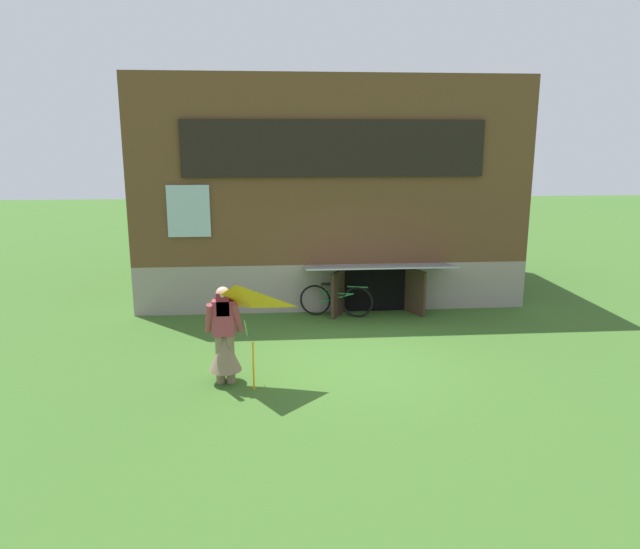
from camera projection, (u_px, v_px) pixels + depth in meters
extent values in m
plane|color=#386023|center=(351.00, 360.00, 10.38)|extent=(60.00, 60.00, 0.00)
cube|color=gray|center=(323.00, 264.00, 15.74)|extent=(8.79, 5.27, 1.08)
cube|color=brown|center=(323.00, 166.00, 15.17)|extent=(8.79, 5.27, 4.06)
cube|color=black|center=(335.00, 148.00, 12.46)|extent=(6.43, 0.08, 1.19)
cube|color=#9EB7C6|center=(334.00, 148.00, 12.48)|extent=(6.27, 0.04, 1.07)
cube|color=#9EB7C6|center=(189.00, 211.00, 12.51)|extent=(0.90, 0.06, 1.10)
cube|color=black|center=(374.00, 289.00, 13.25)|extent=(1.40, 0.03, 1.00)
cube|color=#3D2B1E|center=(338.00, 293.00, 12.90)|extent=(0.37, 0.65, 1.00)
cube|color=#3D2B1E|center=(415.00, 292.00, 13.04)|extent=(0.35, 0.66, 1.00)
cube|color=gray|center=(379.00, 267.00, 12.59)|extent=(3.18, 1.09, 0.18)
cylinder|color=#7F6B51|center=(220.00, 359.00, 9.31)|extent=(0.14, 0.14, 0.79)
cylinder|color=#7F6B51|center=(230.00, 359.00, 9.32)|extent=(0.14, 0.14, 0.79)
cone|color=#7F6B51|center=(225.00, 352.00, 9.29)|extent=(0.52, 0.52, 0.60)
cube|color=#993847|center=(224.00, 318.00, 9.16)|extent=(0.34, 0.20, 0.56)
cylinder|color=#993847|center=(209.00, 318.00, 9.04)|extent=(0.17, 0.32, 0.52)
cylinder|color=#993847|center=(238.00, 318.00, 9.08)|extent=(0.17, 0.32, 0.52)
cube|color=maroon|center=(223.00, 304.00, 9.05)|extent=(0.20, 0.08, 0.36)
sphere|color=#D8AD8E|center=(223.00, 294.00, 9.08)|extent=(0.21, 0.21, 0.21)
pyramid|color=orange|center=(237.00, 316.00, 8.52)|extent=(1.23, 1.08, 0.58)
cylinder|color=beige|center=(246.00, 328.00, 8.97)|extent=(0.01, 0.75, 0.49)
cylinder|color=orange|center=(253.00, 366.00, 9.06)|extent=(0.03, 0.03, 0.77)
torus|color=black|center=(357.00, 302.00, 12.79)|extent=(0.67, 0.22, 0.69)
torus|color=black|center=(315.00, 300.00, 12.95)|extent=(0.67, 0.22, 0.69)
cylinder|color=#287A3D|center=(336.00, 293.00, 12.83)|extent=(0.68, 0.21, 0.04)
cylinder|color=#287A3D|center=(336.00, 298.00, 12.85)|extent=(0.75, 0.23, 0.28)
cylinder|color=#287A3D|center=(326.00, 293.00, 12.87)|extent=(0.04, 0.04, 0.39)
cube|color=black|center=(326.00, 284.00, 12.83)|extent=(0.20, 0.08, 0.05)
cylinder|color=#287A3D|center=(358.00, 287.00, 12.71)|extent=(0.43, 0.14, 0.03)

